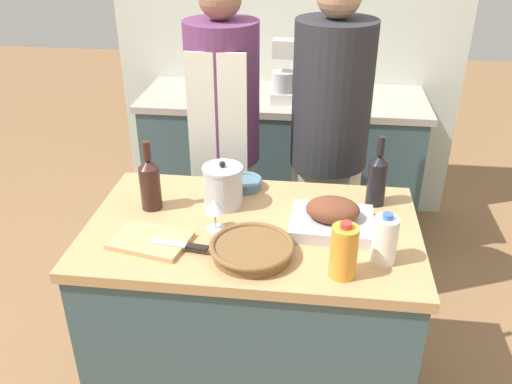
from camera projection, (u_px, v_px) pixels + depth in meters
kitchen_island at (253, 319)px, 2.19m from camera, size 1.21×0.73×0.89m
back_counter at (281, 164)px, 3.45m from camera, size 1.70×0.60×0.90m
back_wall at (289, 21)px, 3.36m from camera, size 2.20×0.10×2.55m
roasting_pan at (332, 218)px, 1.94m from camera, size 0.30×0.25×0.12m
wicker_basket at (252, 249)px, 1.80m from camera, size 0.28×0.28×0.05m
cutting_board at (151, 241)px, 1.87m from camera, size 0.29×0.23×0.02m
stock_pot at (223, 186)px, 2.08m from camera, size 0.16×0.16×0.19m
mixing_bowl at (246, 183)px, 2.22m from camera, size 0.14×0.14×0.05m
juice_jug at (344, 251)px, 1.68m from camera, size 0.09×0.09×0.19m
milk_jug at (385, 240)px, 1.75m from camera, size 0.08×0.08×0.18m
wine_bottle_green at (150, 182)px, 2.04m from camera, size 0.08×0.08×0.28m
wine_bottle_dark at (377, 178)px, 2.07m from camera, size 0.07×0.07×0.28m
wine_glass_left at (215, 207)px, 1.91m from camera, size 0.07×0.07×0.12m
knife_chef at (182, 245)px, 1.83m from camera, size 0.20×0.06×0.01m
stand_mixer at (288, 77)px, 3.07m from camera, size 0.18×0.14×0.36m
condiment_bottle_tall at (191, 81)px, 3.16m from camera, size 0.06×0.06×0.21m
condiment_bottle_short at (347, 89)px, 3.13m from camera, size 0.05×0.05×0.15m
person_cook_aproned at (224, 136)px, 2.65m from camera, size 0.35×0.35×1.66m
person_cook_guest at (329, 140)px, 2.58m from camera, size 0.37×0.37×1.68m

